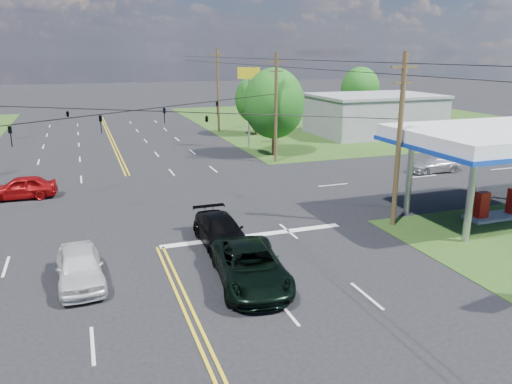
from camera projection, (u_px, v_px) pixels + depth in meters
name	position (u px, v px, depth m)	size (l,w,h in m)	color
ground	(140.00, 204.00, 32.27)	(280.00, 280.00, 0.00)	black
grass_ne	(357.00, 120.00, 72.58)	(46.00, 48.00, 0.03)	#1F4716
stop_bar	(254.00, 236.00, 26.62)	(10.00, 0.50, 0.02)	silver
retail_ne	(374.00, 116.00, 59.49)	(14.00, 10.00, 4.40)	slate
gas_canopy	(507.00, 139.00, 28.20)	(12.20, 8.20, 5.35)	white
pole_se	(399.00, 139.00, 26.96)	(1.60, 0.28, 9.50)	#41331B
pole_ne	(276.00, 107.00, 43.30)	(1.60, 0.28, 9.50)	#41331B
pole_right_far	(218.00, 89.00, 60.47)	(1.60, 0.28, 10.00)	#41331B
span_wire_signals	(134.00, 111.00, 30.65)	(26.00, 18.00, 1.13)	black
power_lines	(135.00, 68.00, 28.13)	(26.04, 100.00, 0.64)	black
tree_right_a	(274.00, 104.00, 46.36)	(5.70, 5.70, 8.18)	#41331B
tree_right_b	(256.00, 99.00, 58.23)	(4.94, 4.94, 7.09)	#41331B
tree_far_r	(360.00, 89.00, 69.22)	(5.32, 5.32, 7.63)	#41331B
pickup_dkgreen	(251.00, 266.00, 20.84)	(2.70, 5.86, 1.63)	black
suv_black	(221.00, 231.00, 25.16)	(2.07, 5.09, 1.48)	black
pickup_white	(80.00, 267.00, 20.87)	(1.84, 4.58, 1.56)	silver
sedan_red	(21.00, 187.00, 33.19)	(1.82, 4.53, 1.54)	#950A0C
sedan_far	(434.00, 164.00, 40.66)	(1.81, 4.44, 1.29)	#BBBBC0
polesign_ne	(249.00, 85.00, 49.56)	(2.16, 1.05, 8.08)	#A5A5AA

